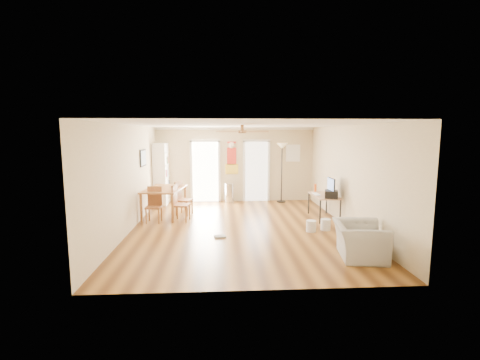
{
  "coord_description": "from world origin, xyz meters",
  "views": [
    {
      "loc": [
        -0.53,
        -8.4,
        2.39
      ],
      "look_at": [
        0.0,
        0.6,
        1.15
      ],
      "focal_mm": 25.37,
      "sensor_mm": 36.0,
      "label": 1
    }
  ],
  "objects": [
    {
      "name": "kitchen_doorway",
      "position": [
        -1.05,
        3.48,
        1.05
      ],
      "size": [
        0.9,
        0.1,
        2.1
      ],
      "primitive_type": null,
      "color": "white",
      "rests_on": "wall_back"
    },
    {
      "name": "computer_desk",
      "position": [
        2.39,
        0.84,
        0.34
      ],
      "size": [
        0.63,
        1.25,
        0.67
      ],
      "primitive_type": null,
      "color": "#A97F5C",
      "rests_on": "floor"
    },
    {
      "name": "imac",
      "position": [
        2.47,
        0.51,
        0.93
      ],
      "size": [
        0.19,
        0.57,
        0.53
      ],
      "primitive_type": null,
      "rotation": [
        0.0,
        0.0,
        -0.2
      ],
      "color": "black",
      "rests_on": "computer_desk"
    },
    {
      "name": "wall_left",
      "position": [
        -2.75,
        0.0,
        1.3
      ],
      "size": [
        0.04,
        7.0,
        2.6
      ],
      "primitive_type": null,
      "color": "beige",
      "rests_on": "floor"
    },
    {
      "name": "orange_bottle",
      "position": [
        2.3,
        1.43,
        0.78
      ],
      "size": [
        0.09,
        0.09,
        0.23
      ],
      "primitive_type": "cylinder",
      "rotation": [
        0.0,
        0.0,
        0.23
      ],
      "color": "#DE5913",
      "rests_on": "computer_desk"
    },
    {
      "name": "wastebasket_a",
      "position": [
        1.69,
        -0.45,
        0.14
      ],
      "size": [
        0.24,
        0.24,
        0.28
      ],
      "primitive_type": "cylinder",
      "rotation": [
        0.0,
        0.0,
        -0.0
      ],
      "color": "silver",
      "rests_on": "floor"
    },
    {
      "name": "wall_right",
      "position": [
        2.75,
        0.0,
        1.3
      ],
      "size": [
        0.04,
        7.0,
        2.6
      ],
      "primitive_type": null,
      "color": "beige",
      "rests_on": "floor"
    },
    {
      "name": "printer",
      "position": [
        2.45,
        0.41,
        0.77
      ],
      "size": [
        0.44,
        0.47,
        0.2
      ],
      "primitive_type": "cube",
      "rotation": [
        0.0,
        0.0,
        -0.3
      ],
      "color": "black",
      "rests_on": "computer_desk"
    },
    {
      "name": "dining_chair_right_a",
      "position": [
        -1.6,
        1.5,
        0.5
      ],
      "size": [
        0.52,
        0.52,
        0.99
      ],
      "primitive_type": null,
      "rotation": [
        0.0,
        0.0,
        1.23
      ],
      "color": "#9D5C32",
      "rests_on": "floor"
    },
    {
      "name": "framed_poster",
      "position": [
        -2.73,
        1.4,
        1.7
      ],
      "size": [
        0.04,
        0.66,
        0.48
      ],
      "primitive_type": "cube",
      "color": "black",
      "rests_on": "wall_left"
    },
    {
      "name": "wall_back",
      "position": [
        0.0,
        3.5,
        1.3
      ],
      "size": [
        5.5,
        0.04,
        2.6
      ],
      "primitive_type": null,
      "color": "beige",
      "rests_on": "floor"
    },
    {
      "name": "crown_molding",
      "position": [
        0.0,
        0.0,
        2.56
      ],
      "size": [
        5.5,
        7.0,
        0.08
      ],
      "primitive_type": null,
      "color": "white",
      "rests_on": "wall_back"
    },
    {
      "name": "bathroom_doorway",
      "position": [
        0.75,
        3.48,
        1.05
      ],
      "size": [
        0.8,
        0.1,
        2.1
      ],
      "primitive_type": null,
      "color": "white",
      "rests_on": "wall_back"
    },
    {
      "name": "floor_cloth",
      "position": [
        -0.55,
        -0.78,
        0.02
      ],
      "size": [
        0.29,
        0.24,
        0.04
      ],
      "primitive_type": "cube",
      "rotation": [
        0.0,
        0.0,
        0.16
      ],
      "color": "#969591",
      "rests_on": "floor"
    },
    {
      "name": "ac_grille",
      "position": [
        2.05,
        3.47,
        1.7
      ],
      "size": [
        0.5,
        0.04,
        0.6
      ],
      "primitive_type": "cube",
      "color": "white",
      "rests_on": "wall_back"
    },
    {
      "name": "armchair",
      "position": [
        2.15,
        -2.22,
        0.34
      ],
      "size": [
        1.07,
        1.18,
        0.68
      ],
      "primitive_type": "imported",
      "rotation": [
        0.0,
        0.0,
        1.41
      ],
      "color": "#A1A09C",
      "rests_on": "floor"
    },
    {
      "name": "wastebasket_b",
      "position": [
        2.08,
        -0.33,
        0.14
      ],
      "size": [
        0.3,
        0.3,
        0.28
      ],
      "primitive_type": "cylinder",
      "rotation": [
        0.0,
        0.0,
        -0.29
      ],
      "color": "silver",
      "rests_on": "floor"
    },
    {
      "name": "floor",
      "position": [
        0.0,
        0.0,
        0.0
      ],
      "size": [
        7.0,
        7.0,
        0.0
      ],
      "primitive_type": "plane",
      "color": "brown",
      "rests_on": "ground"
    },
    {
      "name": "dining_chair_right_b",
      "position": [
        -1.6,
        0.79,
        0.5
      ],
      "size": [
        0.47,
        0.47,
        0.99
      ],
      "primitive_type": null,
      "rotation": [
        0.0,
        0.0,
        1.4
      ],
      "color": "brown",
      "rests_on": "floor"
    },
    {
      "name": "keyboard",
      "position": [
        2.2,
        0.96,
        0.68
      ],
      "size": [
        0.14,
        0.44,
        0.02
      ],
      "primitive_type": "cube",
      "rotation": [
        0.0,
        0.0,
        0.0
      ],
      "color": "white",
      "rests_on": "computer_desk"
    },
    {
      "name": "ceiling",
      "position": [
        0.0,
        0.0,
        2.6
      ],
      "size": [
        5.5,
        7.0,
        0.0
      ],
      "primitive_type": null,
      "color": "silver",
      "rests_on": "floor"
    },
    {
      "name": "wall_decal",
      "position": [
        -0.13,
        3.48,
        1.55
      ],
      "size": [
        0.46,
        0.03,
        1.1
      ],
      "primitive_type": "cube",
      "color": "red",
      "rests_on": "wall_back"
    },
    {
      "name": "trash_can",
      "position": [
        -0.23,
        3.24,
        0.33
      ],
      "size": [
        0.39,
        0.39,
        0.67
      ],
      "primitive_type": "cylinder",
      "rotation": [
        0.0,
        0.0,
        0.33
      ],
      "color": "silver",
      "rests_on": "floor"
    },
    {
      "name": "bookshelf",
      "position": [
        -2.52,
        3.13,
        1.03
      ],
      "size": [
        0.69,
        1.01,
        2.06
      ],
      "primitive_type": null,
      "rotation": [
        0.0,
        0.0,
        -0.34
      ],
      "color": "white",
      "rests_on": "floor"
    },
    {
      "name": "wall_front",
      "position": [
        0.0,
        -3.5,
        1.3
      ],
      "size": [
        5.5,
        0.04,
        2.6
      ],
      "primitive_type": null,
      "color": "beige",
      "rests_on": "floor"
    },
    {
      "name": "dining_table",
      "position": [
        -2.15,
        1.4,
        0.41
      ],
      "size": [
        1.18,
        1.75,
        0.82
      ],
      "primitive_type": null,
      "rotation": [
        0.0,
        0.0,
        -0.12
      ],
      "color": "#996331",
      "rests_on": "floor"
    },
    {
      "name": "ceiling_fan",
      "position": [
        0.0,
        -0.3,
        2.43
      ],
      "size": [
        1.24,
        1.24,
        0.2
      ],
      "primitive_type": null,
      "color": "#593819",
      "rests_on": "ceiling"
    },
    {
      "name": "dining_chair_near",
      "position": [
        -2.33,
        0.66,
        0.48
      ],
      "size": [
        0.41,
        0.41,
        0.96
      ],
      "primitive_type": null,
      "rotation": [
        0.0,
        0.0,
        -0.04
      ],
      "color": "#A36434",
      "rests_on": "floor"
    },
    {
      "name": "torchiere_lamp",
      "position": [
        1.61,
        3.21,
        1.03
      ],
      "size": [
        0.44,
        0.44,
        2.06
      ],
      "primitive_type": null,
      "rotation": [
        0.0,
        0.0,
        0.14
      ],
      "color": "black",
      "rests_on": "floor"
    }
  ]
}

